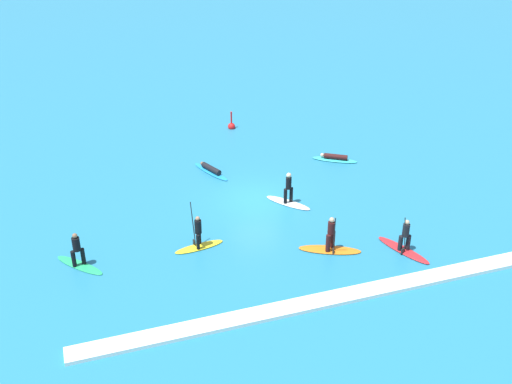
{
  "coord_description": "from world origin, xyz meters",
  "views": [
    {
      "loc": [
        -9.34,
        -28.4,
        17.26
      ],
      "look_at": [
        0.0,
        0.0,
        0.5
      ],
      "focal_mm": 44.29,
      "sensor_mm": 36.0,
      "label": 1
    }
  ],
  "objects_px": {
    "surfer_on_yellow_board": "(198,238)",
    "surfer_on_orange_board": "(330,243)",
    "surfer_on_teal_board": "(335,158)",
    "surfer_on_blue_board": "(211,170)",
    "surfer_on_red_board": "(404,243)",
    "surfer_on_white_board": "(288,196)",
    "marker_buoy": "(231,126)",
    "surfer_on_green_board": "(78,256)"
  },
  "relations": [
    {
      "from": "surfer_on_green_board",
      "to": "marker_buoy",
      "type": "xyz_separation_m",
      "value": [
        11.14,
        13.09,
        -0.4
      ]
    },
    {
      "from": "surfer_on_green_board",
      "to": "surfer_on_teal_board",
      "type": "height_order",
      "value": "surfer_on_green_board"
    },
    {
      "from": "surfer_on_white_board",
      "to": "marker_buoy",
      "type": "xyz_separation_m",
      "value": [
        -0.05,
        10.76,
        -0.33
      ]
    },
    {
      "from": "surfer_on_blue_board",
      "to": "surfer_on_teal_board",
      "type": "bearing_deg",
      "value": -120.17
    },
    {
      "from": "surfer_on_teal_board",
      "to": "surfer_on_orange_board",
      "type": "distance_m",
      "value": 9.81
    },
    {
      "from": "surfer_on_red_board",
      "to": "marker_buoy",
      "type": "xyz_separation_m",
      "value": [
        -3.7,
        16.7,
        -0.26
      ]
    },
    {
      "from": "surfer_on_yellow_board",
      "to": "surfer_on_orange_board",
      "type": "relative_size",
      "value": 0.83
    },
    {
      "from": "surfer_on_blue_board",
      "to": "marker_buoy",
      "type": "xyz_separation_m",
      "value": [
        2.99,
        5.88,
        0.02
      ]
    },
    {
      "from": "surfer_on_white_board",
      "to": "surfer_on_blue_board",
      "type": "bearing_deg",
      "value": -7.13
    },
    {
      "from": "surfer_on_blue_board",
      "to": "surfer_on_orange_board",
      "type": "bearing_deg",
      "value": 175.38
    },
    {
      "from": "surfer_on_green_board",
      "to": "marker_buoy",
      "type": "height_order",
      "value": "surfer_on_green_board"
    },
    {
      "from": "surfer_on_green_board",
      "to": "surfer_on_teal_board",
      "type": "xyz_separation_m",
      "value": [
        15.77,
        6.36,
        -0.42
      ]
    },
    {
      "from": "surfer_on_green_board",
      "to": "surfer_on_blue_board",
      "type": "bearing_deg",
      "value": 90.39
    },
    {
      "from": "surfer_on_teal_board",
      "to": "surfer_on_orange_board",
      "type": "relative_size",
      "value": 0.88
    },
    {
      "from": "surfer_on_red_board",
      "to": "surfer_on_orange_board",
      "type": "height_order",
      "value": "surfer_on_orange_board"
    },
    {
      "from": "surfer_on_white_board",
      "to": "marker_buoy",
      "type": "distance_m",
      "value": 10.76
    },
    {
      "from": "surfer_on_blue_board",
      "to": "surfer_on_white_board",
      "type": "height_order",
      "value": "surfer_on_white_board"
    },
    {
      "from": "surfer_on_yellow_board",
      "to": "surfer_on_red_board",
      "type": "distance_m",
      "value": 9.83
    },
    {
      "from": "surfer_on_white_board",
      "to": "surfer_on_orange_board",
      "type": "distance_m",
      "value": 4.82
    },
    {
      "from": "surfer_on_yellow_board",
      "to": "surfer_on_blue_board",
      "type": "bearing_deg",
      "value": -116.94
    },
    {
      "from": "surfer_on_yellow_board",
      "to": "surfer_on_teal_board",
      "type": "height_order",
      "value": "surfer_on_yellow_board"
    },
    {
      "from": "surfer_on_yellow_board",
      "to": "marker_buoy",
      "type": "height_order",
      "value": "surfer_on_yellow_board"
    },
    {
      "from": "surfer_on_blue_board",
      "to": "surfer_on_white_board",
      "type": "xyz_separation_m",
      "value": [
        3.05,
        -4.88,
        0.34
      ]
    },
    {
      "from": "surfer_on_blue_board",
      "to": "surfer_on_orange_board",
      "type": "height_order",
      "value": "surfer_on_orange_board"
    },
    {
      "from": "marker_buoy",
      "to": "surfer_on_orange_board",
      "type": "bearing_deg",
      "value": -88.62
    },
    {
      "from": "surfer_on_yellow_board",
      "to": "surfer_on_red_board",
      "type": "bearing_deg",
      "value": 151.9
    },
    {
      "from": "surfer_on_yellow_board",
      "to": "surfer_on_red_board",
      "type": "height_order",
      "value": "surfer_on_yellow_board"
    },
    {
      "from": "surfer_on_green_board",
      "to": "surfer_on_blue_board",
      "type": "xyz_separation_m",
      "value": [
        8.15,
        7.21,
        -0.42
      ]
    },
    {
      "from": "surfer_on_blue_board",
      "to": "surfer_on_green_board",
      "type": "bearing_deg",
      "value": 107.72
    },
    {
      "from": "surfer_on_green_board",
      "to": "surfer_on_red_board",
      "type": "height_order",
      "value": "surfer_on_red_board"
    },
    {
      "from": "surfer_on_yellow_board",
      "to": "surfer_on_green_board",
      "type": "height_order",
      "value": "surfer_on_yellow_board"
    },
    {
      "from": "surfer_on_red_board",
      "to": "surfer_on_white_board",
      "type": "xyz_separation_m",
      "value": [
        -3.65,
        5.94,
        0.07
      ]
    },
    {
      "from": "surfer_on_yellow_board",
      "to": "surfer_on_blue_board",
      "type": "height_order",
      "value": "surfer_on_yellow_board"
    },
    {
      "from": "surfer_on_yellow_board",
      "to": "surfer_on_white_board",
      "type": "height_order",
      "value": "surfer_on_yellow_board"
    },
    {
      "from": "surfer_on_orange_board",
      "to": "surfer_on_yellow_board",
      "type": "bearing_deg",
      "value": -176.17
    },
    {
      "from": "surfer_on_white_board",
      "to": "surfer_on_orange_board",
      "type": "xyz_separation_m",
      "value": [
        0.32,
        -4.81,
        -0.04
      ]
    },
    {
      "from": "surfer_on_blue_board",
      "to": "surfer_on_teal_board",
      "type": "distance_m",
      "value": 7.67
    },
    {
      "from": "surfer_on_red_board",
      "to": "surfer_on_teal_board",
      "type": "xyz_separation_m",
      "value": [
        0.92,
        9.96,
        -0.28
      ]
    },
    {
      "from": "surfer_on_teal_board",
      "to": "marker_buoy",
      "type": "distance_m",
      "value": 8.17
    },
    {
      "from": "surfer_on_green_board",
      "to": "surfer_on_red_board",
      "type": "bearing_deg",
      "value": 35.23
    },
    {
      "from": "surfer_on_green_board",
      "to": "surfer_on_orange_board",
      "type": "relative_size",
      "value": 0.81
    },
    {
      "from": "surfer_on_yellow_board",
      "to": "surfer_on_white_board",
      "type": "relative_size",
      "value": 1.02
    }
  ]
}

